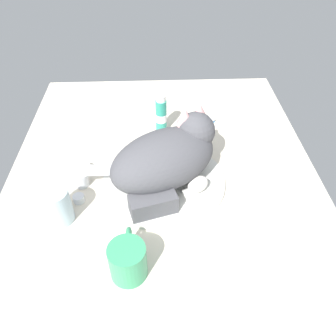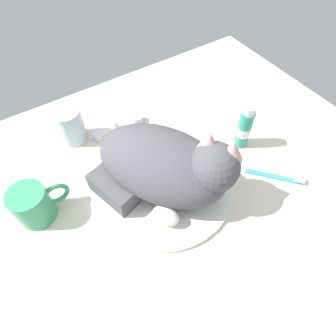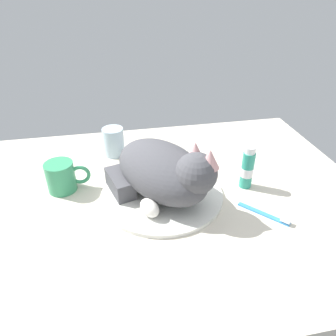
% 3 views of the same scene
% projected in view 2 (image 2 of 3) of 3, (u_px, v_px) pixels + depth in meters
% --- Properties ---
extents(ground_plane, '(1.10, 0.83, 0.03)m').
position_uv_depth(ground_plane, '(162.00, 189.00, 0.66)').
color(ground_plane, beige).
extents(sink_basin, '(0.32, 0.32, 0.01)m').
position_uv_depth(sink_basin, '(162.00, 184.00, 0.65)').
color(sink_basin, silver).
rests_on(sink_basin, ground_plane).
extents(faucet, '(0.14, 0.10, 0.06)m').
position_uv_depth(faucet, '(121.00, 125.00, 0.73)').
color(faucet, silver).
rests_on(faucet, ground_plane).
extents(cat, '(0.29, 0.33, 0.17)m').
position_uv_depth(cat, '(168.00, 166.00, 0.58)').
color(cat, '#4C4C51').
rests_on(cat, sink_basin).
extents(coffee_mug, '(0.11, 0.07, 0.08)m').
position_uv_depth(coffee_mug, '(34.00, 204.00, 0.57)').
color(coffee_mug, '#389966').
rests_on(coffee_mug, ground_plane).
extents(rinse_cup, '(0.07, 0.07, 0.09)m').
position_uv_depth(rinse_cup, '(70.00, 126.00, 0.70)').
color(rinse_cup, silver).
rests_on(rinse_cup, ground_plane).
extents(toothpaste_bottle, '(0.03, 0.03, 0.12)m').
position_uv_depth(toothpaste_bottle, '(245.00, 129.00, 0.68)').
color(toothpaste_bottle, teal).
rests_on(toothpaste_bottle, ground_plane).
extents(toothbrush, '(0.10, 0.11, 0.02)m').
position_uv_depth(toothbrush, '(278.00, 177.00, 0.66)').
color(toothbrush, '#388CD8').
rests_on(toothbrush, ground_plane).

